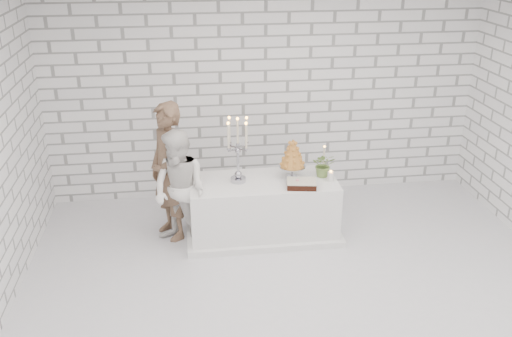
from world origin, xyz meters
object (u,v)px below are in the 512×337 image
(groom, at_px, (169,172))
(candelabra, at_px, (238,150))
(cake_table, at_px, (263,208))
(bride, at_px, (180,191))
(croquembouche, at_px, (292,159))

(groom, bearing_deg, candelabra, 49.32)
(cake_table, distance_m, candelabra, 0.84)
(bride, xyz_separation_m, croquembouche, (1.38, 0.16, 0.27))
(groom, bearing_deg, croquembouche, 53.95)
(cake_table, bearing_deg, groom, 172.48)
(candelabra, bearing_deg, croquembouche, 1.85)
(groom, height_order, croquembouche, groom)
(cake_table, relative_size, groom, 1.03)
(groom, relative_size, croquembouche, 3.41)
(cake_table, relative_size, croquembouche, 3.51)
(cake_table, relative_size, candelabra, 2.19)
(cake_table, distance_m, croquembouche, 0.73)
(croquembouche, bearing_deg, cake_table, -172.94)
(groom, bearing_deg, bride, -7.18)
(cake_table, distance_m, groom, 1.25)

